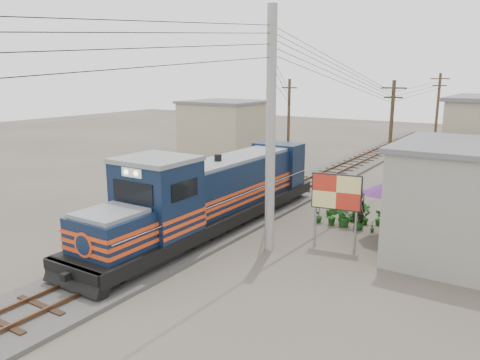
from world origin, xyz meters
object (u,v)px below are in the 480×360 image
Objects in this scene: vendor at (358,211)px; billboard at (336,194)px; locomotive at (211,196)px; market_umbrella at (390,187)px.

billboard is at bearing 63.34° from vendor.
locomotive is 8.93× the size of vendor.
locomotive reaches higher than market_umbrella.
market_umbrella is at bearing 130.31° from vendor.
locomotive reaches higher than vendor.
billboard reaches higher than market_umbrella.
locomotive reaches higher than billboard.
locomotive is 4.92× the size of billboard.
billboard reaches higher than vendor.
market_umbrella reaches higher than vendor.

